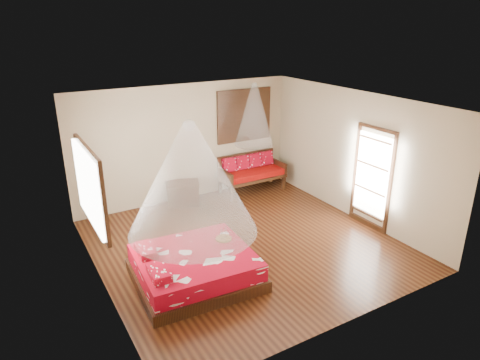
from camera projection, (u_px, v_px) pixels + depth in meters
name	position (u px, v px, depth m)	size (l,w,h in m)	color
room	(245.00, 178.00, 7.97)	(5.54, 5.54, 2.84)	black
bed	(194.00, 267.00, 7.21)	(2.08, 1.91, 0.63)	black
daybed	(251.00, 171.00, 10.95)	(1.66, 0.74, 0.94)	black
storage_chest	(183.00, 193.00, 10.22)	(0.93, 0.80, 0.54)	black
shutter_panel	(244.00, 115.00, 10.74)	(1.52, 0.06, 1.32)	black
window_left	(92.00, 186.00, 6.74)	(0.10, 1.74, 1.34)	black
glazed_door	(372.00, 178.00, 8.88)	(0.08, 1.02, 2.16)	black
wine_tray	(224.00, 236.00, 7.59)	(0.29, 0.29, 0.23)	brown
mosquito_net_main	(191.00, 179.00, 6.65)	(2.08, 2.08, 1.80)	white
mosquito_net_daybed	(254.00, 115.00, 10.33)	(0.95, 0.95, 1.50)	white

